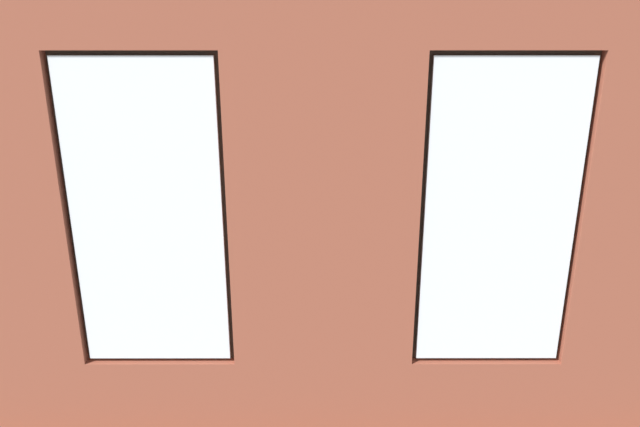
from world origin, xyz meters
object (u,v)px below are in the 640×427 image
(couch_by_window, at_px, (251,354))
(papasan_chair, at_px, (299,195))
(tv_flatscreen, at_px, (43,206))
(potted_plant_foreground_right, at_px, (135,170))
(candle_jar, at_px, (325,246))
(potted_plant_corner_near_left, at_px, (510,185))
(potted_plant_by_left_couch, at_px, (487,211))
(potted_plant_mid_room_small, at_px, (404,219))
(coffee_table, at_px, (316,251))
(remote_black, at_px, (316,246))
(remote_silver, at_px, (302,242))
(potted_plant_near_tv, at_px, (60,273))
(couch_left, at_px, (555,255))
(media_console, at_px, (52,264))
(potted_plant_between_couches, at_px, (440,311))
(table_plant_small, at_px, (348,230))
(cup_ceramic, at_px, (280,247))

(couch_by_window, distance_m, papasan_chair, 3.76)
(tv_flatscreen, relative_size, potted_plant_foreground_right, 0.91)
(candle_jar, bearing_deg, potted_plant_corner_near_left, -138.86)
(potted_plant_by_left_couch, distance_m, potted_plant_mid_room_small, 1.28)
(coffee_table, bearing_deg, remote_black, 12.53)
(remote_silver, bearing_deg, tv_flatscreen, -34.96)
(couch_by_window, relative_size, tv_flatscreen, 1.79)
(couch_by_window, relative_size, papasan_chair, 1.85)
(potted_plant_by_left_couch, relative_size, potted_plant_foreground_right, 0.43)
(potted_plant_near_tv, bearing_deg, potted_plant_corner_near_left, -145.90)
(couch_left, distance_m, remote_silver, 2.74)
(remote_black, height_order, potted_plant_foreground_right, potted_plant_foreground_right)
(coffee_table, relative_size, remote_black, 7.57)
(couch_left, distance_m, media_console, 5.39)
(papasan_chair, xyz_separation_m, potted_plant_near_tv, (2.02, 2.95, 0.21))
(tv_flatscreen, relative_size, potted_plant_near_tv, 1.00)
(tv_flatscreen, xyz_separation_m, potted_plant_near_tv, (-0.55, 1.04, -0.28))
(coffee_table, height_order, potted_plant_near_tv, potted_plant_near_tv)
(potted_plant_near_tv, distance_m, potted_plant_between_couches, 3.31)
(remote_silver, height_order, potted_plant_corner_near_left, potted_plant_corner_near_left)
(table_plant_small, bearing_deg, potted_plant_corner_near_left, -139.73)
(tv_flatscreen, xyz_separation_m, potted_plant_between_couches, (-3.77, 1.78, -0.26))
(candle_jar, relative_size, media_console, 0.11)
(couch_by_window, relative_size, potted_plant_near_tv, 1.80)
(media_console, bearing_deg, potted_plant_by_left_couch, -163.76)
(potted_plant_near_tv, height_order, potted_plant_between_couches, potted_plant_near_tv)
(coffee_table, bearing_deg, potted_plant_corner_near_left, -141.55)
(candle_jar, xyz_separation_m, potted_plant_corner_near_left, (-2.63, -2.30, -0.02))
(couch_by_window, xyz_separation_m, couch_left, (-3.08, -1.94, 0.00))
(remote_black, relative_size, potted_plant_foreground_right, 0.14)
(cup_ceramic, bearing_deg, papasan_chair, -94.49)
(tv_flatscreen, xyz_separation_m, potted_plant_foreground_right, (-0.28, -2.30, -0.25))
(candle_jar, xyz_separation_m, papasan_chair, (0.34, -1.87, -0.03))
(media_console, distance_m, potted_plant_mid_room_small, 3.95)
(coffee_table, bearing_deg, papasan_chair, -82.17)
(media_console, height_order, tv_flatscreen, tv_flatscreen)
(coffee_table, distance_m, potted_plant_corner_near_left, 3.48)
(tv_flatscreen, height_order, potted_plant_mid_room_small, tv_flatscreen)
(potted_plant_near_tv, relative_size, potted_plant_by_left_couch, 2.08)
(remote_silver, relative_size, tv_flatscreen, 0.15)
(remote_silver, height_order, tv_flatscreen, tv_flatscreen)
(coffee_table, bearing_deg, potted_plant_by_left_couch, -149.71)
(potted_plant_corner_near_left, bearing_deg, candle_jar, 41.14)
(candle_jar, height_order, potted_plant_by_left_couch, potted_plant_by_left_couch)
(remote_black, relative_size, potted_plant_near_tv, 0.15)
(cup_ceramic, height_order, tv_flatscreen, tv_flatscreen)
(tv_flatscreen, bearing_deg, media_console, 90.00)
(tv_flatscreen, relative_size, potted_plant_between_couches, 1.10)
(table_plant_small, bearing_deg, couch_by_window, 68.34)
(potted_plant_near_tv, bearing_deg, coffee_table, -151.79)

